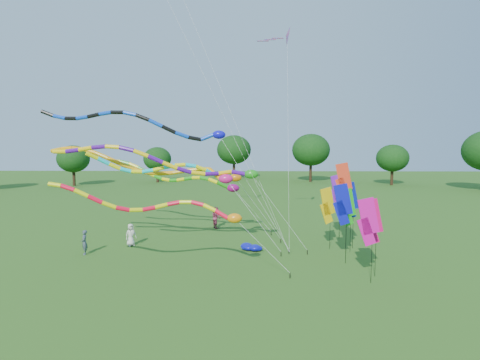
{
  "coord_description": "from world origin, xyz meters",
  "views": [
    {
      "loc": [
        -0.08,
        -20.61,
        7.13
      ],
      "look_at": [
        -0.59,
        4.27,
        4.8
      ],
      "focal_mm": 30.0,
      "sensor_mm": 36.0,
      "label": 1
    }
  ],
  "objects_px": {
    "blue_nylon_heap": "(248,249)",
    "tube_kite_orange": "(160,168)",
    "tube_kite_red": "(168,207)",
    "person_b": "(84,242)",
    "person_a": "(131,235)",
    "person_c": "(216,218)"
  },
  "relations": [
    {
      "from": "blue_nylon_heap",
      "to": "person_b",
      "type": "distance_m",
      "value": 10.49
    },
    {
      "from": "tube_kite_orange",
      "to": "blue_nylon_heap",
      "type": "height_order",
      "value": "tube_kite_orange"
    },
    {
      "from": "tube_kite_orange",
      "to": "person_c",
      "type": "relative_size",
      "value": 8.26
    },
    {
      "from": "tube_kite_red",
      "to": "person_b",
      "type": "distance_m",
      "value": 8.14
    },
    {
      "from": "blue_nylon_heap",
      "to": "person_a",
      "type": "relative_size",
      "value": 0.92
    },
    {
      "from": "person_c",
      "to": "person_a",
      "type": "bearing_deg",
      "value": 106.76
    },
    {
      "from": "person_b",
      "to": "person_a",
      "type": "bearing_deg",
      "value": 111.67
    },
    {
      "from": "tube_kite_red",
      "to": "tube_kite_orange",
      "type": "distance_m",
      "value": 5.35
    },
    {
      "from": "person_b",
      "to": "person_c",
      "type": "bearing_deg",
      "value": 114.14
    },
    {
      "from": "tube_kite_red",
      "to": "person_c",
      "type": "distance_m",
      "value": 12.8
    },
    {
      "from": "tube_kite_red",
      "to": "blue_nylon_heap",
      "type": "height_order",
      "value": "tube_kite_red"
    },
    {
      "from": "person_b",
      "to": "tube_kite_red",
      "type": "bearing_deg",
      "value": 33.67
    },
    {
      "from": "person_a",
      "to": "person_b",
      "type": "relative_size",
      "value": 0.98
    },
    {
      "from": "person_a",
      "to": "person_b",
      "type": "distance_m",
      "value": 3.22
    },
    {
      "from": "blue_nylon_heap",
      "to": "person_c",
      "type": "distance_m",
      "value": 7.77
    },
    {
      "from": "tube_kite_red",
      "to": "person_a",
      "type": "height_order",
      "value": "tube_kite_red"
    },
    {
      "from": "blue_nylon_heap",
      "to": "tube_kite_orange",
      "type": "bearing_deg",
      "value": -177.1
    },
    {
      "from": "blue_nylon_heap",
      "to": "person_b",
      "type": "xyz_separation_m",
      "value": [
        -10.43,
        -0.87,
        0.6
      ]
    },
    {
      "from": "person_a",
      "to": "tube_kite_orange",
      "type": "bearing_deg",
      "value": -74.1
    },
    {
      "from": "tube_kite_red",
      "to": "tube_kite_orange",
      "type": "bearing_deg",
      "value": 106.09
    },
    {
      "from": "tube_kite_orange",
      "to": "person_c",
      "type": "bearing_deg",
      "value": 74.53
    },
    {
      "from": "person_a",
      "to": "person_c",
      "type": "height_order",
      "value": "person_c"
    }
  ]
}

